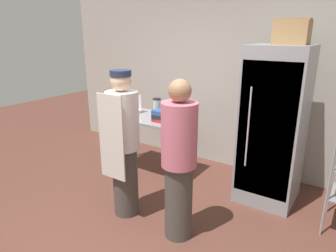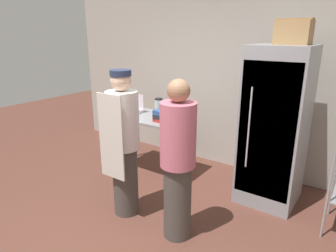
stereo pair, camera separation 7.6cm
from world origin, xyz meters
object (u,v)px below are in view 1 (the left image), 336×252
Objects in this scene: donut_box at (130,110)px; cardboard_storage_box at (292,32)px; person_customer at (179,161)px; blender_pitcher at (157,108)px; person_baker at (123,143)px; refrigerator at (273,126)px; binder_stack at (164,116)px.

donut_box is 0.74× the size of cardboard_storage_box.
blender_pitcher is at bearing 133.49° from person_customer.
donut_box is 0.17× the size of person_customer.
blender_pitcher is 0.15× the size of person_baker.
refrigerator is 1.14× the size of person_baker.
blender_pitcher is 1.21m from person_baker.
blender_pitcher is 1.61m from person_customer.
binder_stack is 0.94m from person_baker.
person_baker is at bearing -135.21° from refrigerator.
person_baker is (-1.30, -1.29, -0.09)m from refrigerator.
person_baker is at bearing -135.90° from cardboard_storage_box.
binder_stack is (0.68, -0.10, 0.03)m from donut_box.
refrigerator is at bearing 66.80° from person_customer.
binder_stack is at bearing -8.12° from donut_box.
donut_box is 0.44m from blender_pitcher.
person_customer is at bearing -34.43° from donut_box.
binder_stack is 1.26m from person_customer.
binder_stack is 0.75× the size of cardboard_storage_box.
refrigerator is at bearing 7.20° from donut_box.
person_customer is (-0.56, -1.30, -0.12)m from refrigerator.
donut_box is 0.16× the size of person_baker.
cardboard_storage_box is (1.73, 0.18, 1.07)m from blender_pitcher.
binder_stack is 0.17× the size of person_customer.
cardboard_storage_box reaches higher than refrigerator.
person_customer is at bearing -115.28° from cardboard_storage_box.
person_baker is (0.36, -1.15, -0.12)m from blender_pitcher.
donut_box is 1.84m from person_customer.
binder_stack is at bearing -164.61° from cardboard_storage_box.
donut_box is 1.08× the size of blender_pitcher.
person_customer reaches higher than blender_pitcher.
donut_box is at bearing 171.88° from binder_stack.
donut_box is 0.99× the size of binder_stack.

